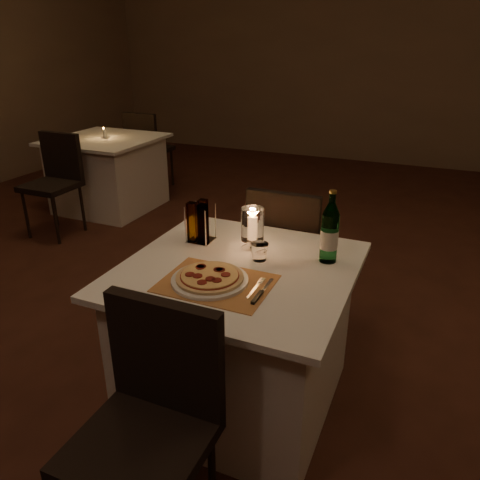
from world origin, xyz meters
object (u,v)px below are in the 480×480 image
at_px(main_table, 238,335).
at_px(hurricane_candle, 252,226).
at_px(neighbor_table_left, 109,173).
at_px(chair_far, 287,245).
at_px(water_bottle, 330,233).
at_px(pizza, 210,276).
at_px(tumbler, 259,252).
at_px(plate, 210,280).
at_px(chair_near, 152,408).

relative_size(main_table, hurricane_candle, 4.79).
bearing_deg(neighbor_table_left, main_table, -41.44).
distance_m(chair_far, hurricane_candle, 0.61).
distance_m(main_table, water_bottle, 0.65).
xyz_separation_m(main_table, pizza, (-0.05, -0.18, 0.39)).
distance_m(pizza, water_bottle, 0.57).
bearing_deg(tumbler, water_bottle, 21.52).
distance_m(water_bottle, hurricane_candle, 0.36).
xyz_separation_m(plate, neighbor_table_left, (-2.33, 2.28, -0.38)).
bearing_deg(pizza, tumbler, 68.27).
xyz_separation_m(water_bottle, neighbor_table_left, (-2.73, 1.89, -0.50)).
xyz_separation_m(main_table, chair_far, (0.00, 0.71, 0.18)).
height_order(water_bottle, hurricane_candle, water_bottle).
xyz_separation_m(pizza, tumbler, (0.11, 0.28, 0.01)).
height_order(tumbler, water_bottle, water_bottle).
bearing_deg(plate, tumbler, 68.31).
relative_size(chair_far, hurricane_candle, 4.32).
relative_size(chair_near, tumbler, 11.10).
bearing_deg(pizza, chair_near, -84.63).
height_order(main_table, hurricane_candle, hurricane_candle).
bearing_deg(main_table, chair_far, 90.00).
xyz_separation_m(plate, hurricane_candle, (0.04, 0.37, 0.11)).
distance_m(water_bottle, neighbor_table_left, 3.36).
xyz_separation_m(chair_far, plate, (-0.05, -0.89, 0.20)).
relative_size(main_table, chair_near, 1.11).
height_order(chair_far, pizza, chair_far).
xyz_separation_m(plate, tumbler, (0.11, 0.28, 0.03)).
xyz_separation_m(pizza, water_bottle, (0.40, 0.39, 0.11)).
height_order(main_table, pizza, pizza).
height_order(hurricane_candle, neighbor_table_left, hurricane_candle).
relative_size(chair_far, tumbler, 11.10).
relative_size(main_table, pizza, 3.57).
relative_size(pizza, water_bottle, 0.84).
bearing_deg(chair_far, chair_near, -90.00).
relative_size(main_table, water_bottle, 3.00).
height_order(pizza, neighbor_table_left, pizza).
bearing_deg(water_bottle, chair_far, 124.88).
bearing_deg(plate, pizza, 179.13).
bearing_deg(chair_near, pizza, 95.37).
height_order(main_table, water_bottle, water_bottle).
height_order(main_table, tumbler, tumbler).
relative_size(water_bottle, hurricane_candle, 1.60).
distance_m(plate, neighbor_table_left, 3.28).
xyz_separation_m(chair_near, pizza, (-0.05, 0.53, 0.22)).
height_order(chair_far, hurricane_candle, hurricane_candle).
distance_m(pizza, neighbor_table_left, 3.29).
distance_m(main_table, neighbor_table_left, 3.18).
xyz_separation_m(chair_far, tumbler, (0.06, -0.61, 0.23)).
bearing_deg(neighbor_table_left, chair_far, -30.24).
bearing_deg(pizza, hurricane_candle, 83.85).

